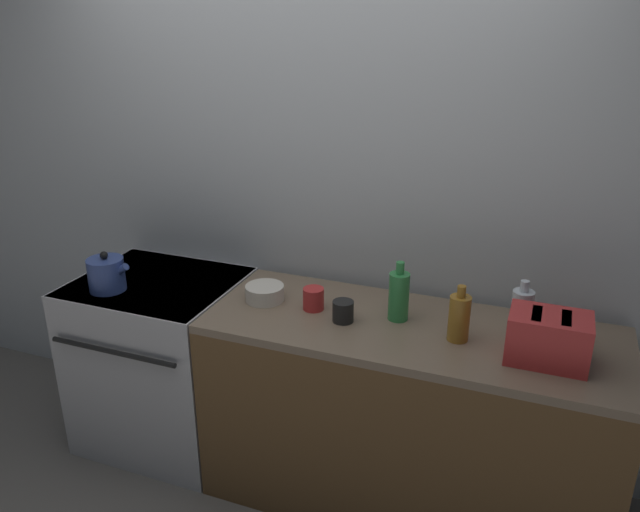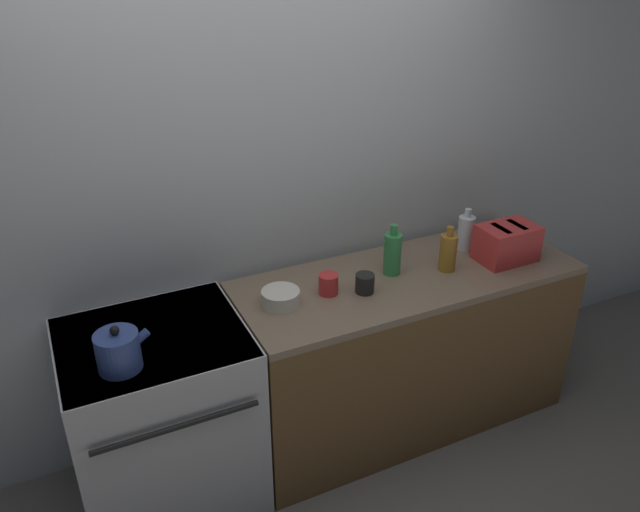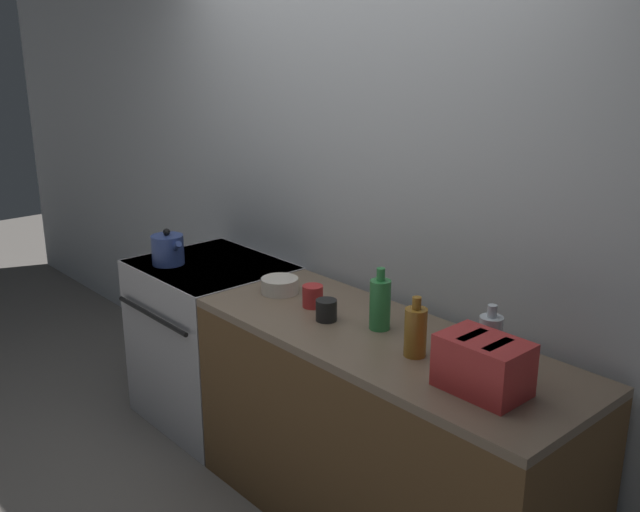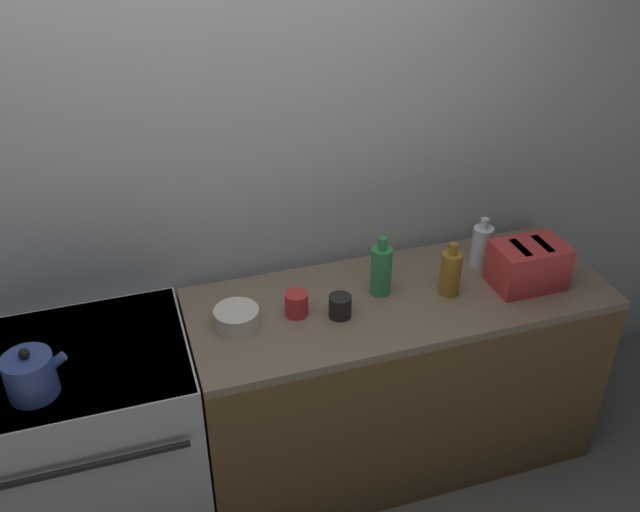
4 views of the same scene
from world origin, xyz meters
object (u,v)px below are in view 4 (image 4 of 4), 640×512
at_px(bowl, 237,317).
at_px(bottle_green, 381,270).
at_px(stove, 99,439).
at_px(bottle_amber, 450,272).
at_px(kettle, 31,375).
at_px(cup_red, 297,304).
at_px(bottle_clear, 482,246).
at_px(toaster, 528,265).
at_px(cup_black, 340,306).

bearing_deg(bowl, bottle_green, 3.53).
xyz_separation_m(stove, bottle_amber, (1.46, -0.05, 0.53)).
bearing_deg(kettle, cup_red, 9.29).
height_order(kettle, cup_red, kettle).
distance_m(stove, bowl, 0.75).
relative_size(stove, kettle, 4.19).
bearing_deg(bottle_clear, kettle, -171.80).
distance_m(kettle, bottle_clear, 1.85).
bearing_deg(cup_red, stove, 179.91).
relative_size(stove, toaster, 3.03).
relative_size(toaster, bottle_green, 1.13).
xyz_separation_m(kettle, bottle_amber, (1.60, 0.11, 0.02)).
xyz_separation_m(bottle_green, bottle_clear, (0.49, 0.06, -0.01)).
height_order(bottle_clear, bottle_amber, bottle_amber).
relative_size(kettle, bowl, 1.21).
bearing_deg(bottle_clear, bottle_amber, -145.92).
bearing_deg(cup_red, cup_black, -21.38).
height_order(kettle, toaster, kettle).
height_order(stove, bottle_clear, bottle_clear).
bearing_deg(cup_black, stove, 176.31).
xyz_separation_m(bottle_green, bowl, (-0.61, -0.04, -0.07)).
bearing_deg(bowl, stove, -179.74).
distance_m(kettle, bowl, 0.75).
distance_m(kettle, toaster, 1.94).
bearing_deg(bottle_clear, bottle_green, -172.63).
height_order(bottle_clear, bowl, bottle_clear).
bearing_deg(toaster, bowl, 175.62).
relative_size(bottle_amber, cup_black, 2.56).
xyz_separation_m(kettle, cup_black, (1.13, 0.10, -0.03)).
bearing_deg(cup_black, kettle, -175.10).
relative_size(toaster, cup_red, 3.00).
distance_m(bottle_amber, cup_red, 0.64).
distance_m(kettle, cup_black, 1.13).
distance_m(stove, bottle_green, 1.31).
bearing_deg(kettle, toaster, 2.08).
bearing_deg(bottle_amber, cup_red, 175.79).
xyz_separation_m(kettle, bottle_clear, (1.83, 0.26, 0.02)).
bearing_deg(cup_red, bottle_clear, 6.96).
xyz_separation_m(stove, toaster, (1.79, -0.09, 0.53)).
bearing_deg(toaster, cup_red, 174.78).
xyz_separation_m(stove, cup_black, (0.98, -0.06, 0.48)).
distance_m(bottle_green, cup_red, 0.38).
height_order(cup_black, cup_red, cup_red).
bearing_deg(kettle, bottle_clear, 8.20).
distance_m(kettle, bottle_amber, 1.61).
xyz_separation_m(bottle_amber, cup_red, (-0.63, 0.05, -0.05)).
relative_size(bottle_clear, bowl, 1.30).
bearing_deg(bowl, cup_black, -9.45).
bearing_deg(bottle_clear, cup_red, -173.04).
bearing_deg(kettle, bottle_amber, 3.99).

